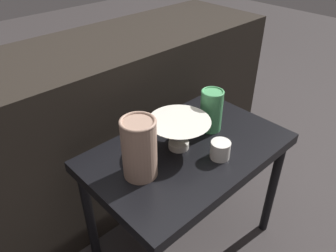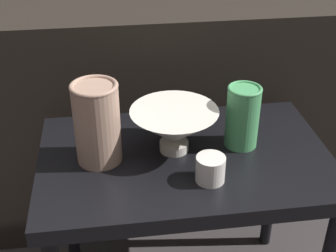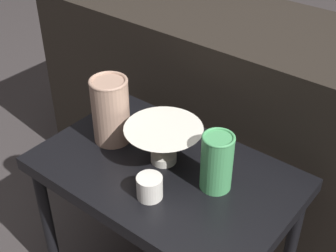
# 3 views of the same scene
# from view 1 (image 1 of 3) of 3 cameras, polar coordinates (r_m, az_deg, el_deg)

# --- Properties ---
(ground_plane) EXTENTS (8.00, 8.00, 0.00)m
(ground_plane) POSITION_cam_1_polar(r_m,az_deg,el_deg) (1.54, 2.83, -19.56)
(ground_plane) COLOR #383333
(table) EXTENTS (0.72, 0.46, 0.53)m
(table) POSITION_cam_1_polar(r_m,az_deg,el_deg) (1.20, 3.44, -6.14)
(table) COLOR black
(table) RESTS_ON ground_plane
(couch_backdrop) EXTENTS (1.71, 0.50, 0.77)m
(couch_backdrop) POSITION_cam_1_polar(r_m,az_deg,el_deg) (1.58, -10.56, 0.66)
(couch_backdrop) COLOR black
(couch_backdrop) RESTS_ON ground_plane
(bowl) EXTENTS (0.21, 0.21, 0.11)m
(bowl) POSITION_cam_1_polar(r_m,az_deg,el_deg) (1.12, 1.92, -1.04)
(bowl) COLOR silver
(bowl) RESTS_ON table
(vase_textured_left) EXTENTS (0.11, 0.11, 0.20)m
(vase_textured_left) POSITION_cam_1_polar(r_m,az_deg,el_deg) (0.99, -5.03, -3.78)
(vase_textured_left) COLOR tan
(vase_textured_left) RESTS_ON table
(vase_colorful_right) EXTENTS (0.08, 0.08, 0.16)m
(vase_colorful_right) POSITION_cam_1_polar(r_m,az_deg,el_deg) (1.22, 7.55, 2.80)
(vase_colorful_right) COLOR #47995B
(vase_colorful_right) RESTS_ON table
(cup) EXTENTS (0.07, 0.07, 0.06)m
(cup) POSITION_cam_1_polar(r_m,az_deg,el_deg) (1.11, 9.08, -4.12)
(cup) COLOR silver
(cup) RESTS_ON table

